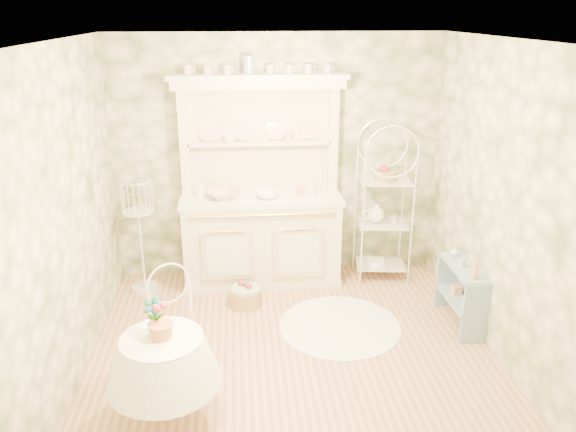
{
  "coord_description": "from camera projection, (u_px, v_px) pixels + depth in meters",
  "views": [
    {
      "loc": [
        -0.44,
        -4.26,
        2.92
      ],
      "look_at": [
        0.0,
        0.5,
        1.15
      ],
      "focal_mm": 35.0,
      "sensor_mm": 36.0,
      "label": 1
    }
  ],
  "objects": [
    {
      "name": "potted_geranium",
      "position": [
        155.0,
        318.0,
        3.99
      ],
      "size": [
        0.18,
        0.14,
        0.3
      ],
      "primitive_type": "imported",
      "rotation": [
        0.0,
        0.0,
        -0.23
      ],
      "color": "#3F7238",
      "rests_on": "round_table"
    },
    {
      "name": "wall_left",
      "position": [
        66.0,
        221.0,
        4.4
      ],
      "size": [
        3.6,
        3.6,
        0.0
      ],
      "primitive_type": "plane",
      "color": "beige",
      "rests_on": "floor"
    },
    {
      "name": "lace_rug",
      "position": [
        340.0,
        326.0,
        5.49
      ],
      "size": [
        1.3,
        1.3,
        0.01
      ],
      "primitive_type": "cylinder",
      "rotation": [
        0.0,
        0.0,
        0.1
      ],
      "color": "white",
      "rests_on": "floor"
    },
    {
      "name": "round_table",
      "position": [
        165.0,
        379.0,
        4.12
      ],
      "size": [
        0.75,
        0.75,
        0.72
      ],
      "primitive_type": "cylinder",
      "rotation": [
        0.0,
        0.0,
        0.15
      ],
      "color": "white",
      "rests_on": "floor"
    },
    {
      "name": "side_shelf",
      "position": [
        461.0,
        296.0,
        5.44
      ],
      "size": [
        0.36,
        0.74,
        0.61
      ],
      "primitive_type": "cube",
      "rotation": [
        0.0,
        0.0,
        0.13
      ],
      "color": "#7F9FB4",
      "rests_on": "floor"
    },
    {
      "name": "floor_basket",
      "position": [
        245.0,
        295.0,
        5.85
      ],
      "size": [
        0.35,
        0.35,
        0.22
      ],
      "primitive_type": "cylinder",
      "rotation": [
        0.0,
        0.0,
        -0.02
      ],
      "color": "tan",
      "rests_on": "floor"
    },
    {
      "name": "ceiling",
      "position": [
        294.0,
        41.0,
        4.09
      ],
      "size": [
        3.6,
        3.6,
        0.0
      ],
      "primitive_type": "plane",
      "color": "white",
      "rests_on": "floor"
    },
    {
      "name": "wall_front",
      "position": [
        329.0,
        334.0,
        2.88
      ],
      "size": [
        3.6,
        3.6,
        0.0
      ],
      "primitive_type": "plane",
      "color": "beige",
      "rests_on": "floor"
    },
    {
      "name": "bottle_glass",
      "position": [
        454.0,
        253.0,
        5.56
      ],
      "size": [
        0.08,
        0.08,
        0.1
      ],
      "primitive_type": "imported",
      "rotation": [
        0.0,
        0.0,
        -0.02
      ],
      "color": "silver",
      "rests_on": "side_shelf"
    },
    {
      "name": "bakers_rack",
      "position": [
        384.0,
        204.0,
        6.23
      ],
      "size": [
        0.6,
        0.46,
        1.77
      ],
      "primitive_type": "cube",
      "rotation": [
        0.0,
        0.0,
        -0.12
      ],
      "color": "white",
      "rests_on": "floor"
    },
    {
      "name": "cup_left",
      "position": [
        229.0,
        139.0,
        5.98
      ],
      "size": [
        0.11,
        0.11,
        0.09
      ],
      "primitive_type": "imported",
      "rotation": [
        0.0,
        0.0,
        0.01
      ],
      "color": "white",
      "rests_on": "kitchen_dresser"
    },
    {
      "name": "bottle_blue",
      "position": [
        463.0,
        263.0,
        5.33
      ],
      "size": [
        0.06,
        0.06,
        0.1
      ],
      "primitive_type": "imported",
      "rotation": [
        0.0,
        0.0,
        0.33
      ],
      "color": "#8399BB",
      "rests_on": "side_shelf"
    },
    {
      "name": "cafe_chair",
      "position": [
        170.0,
        336.0,
        4.47
      ],
      "size": [
        0.56,
        0.56,
        0.93
      ],
      "primitive_type": "cube",
      "rotation": [
        0.0,
        0.0,
        0.44
      ],
      "color": "white",
      "rests_on": "floor"
    },
    {
      "name": "wall_right",
      "position": [
        506.0,
        207.0,
        4.71
      ],
      "size": [
        3.6,
        3.6,
        0.0
      ],
      "primitive_type": "plane",
      "color": "beige",
      "rests_on": "floor"
    },
    {
      "name": "wall_back",
      "position": [
        277.0,
        159.0,
        6.24
      ],
      "size": [
        3.6,
        3.6,
        0.0
      ],
      "primitive_type": "plane",
      "color": "beige",
      "rests_on": "floor"
    },
    {
      "name": "floor",
      "position": [
        293.0,
        355.0,
        5.03
      ],
      "size": [
        3.6,
        3.6,
        0.0
      ],
      "primitive_type": "plane",
      "color": "tan",
      "rests_on": "ground"
    },
    {
      "name": "bowl_white",
      "position": [
        267.0,
        197.0,
        6.02
      ],
      "size": [
        0.27,
        0.27,
        0.08
      ],
      "primitive_type": "imported",
      "rotation": [
        0.0,
        0.0,
        -0.16
      ],
      "color": "white",
      "rests_on": "kitchen_dresser"
    },
    {
      "name": "kitchen_dresser",
      "position": [
        261.0,
        184.0,
        6.03
      ],
      "size": [
        1.87,
        0.61,
        2.29
      ],
      "primitive_type": "cube",
      "color": "#ECE3C8",
      "rests_on": "floor"
    },
    {
      "name": "birdcage_stand",
      "position": [
        140.0,
        226.0,
        5.97
      ],
      "size": [
        0.36,
        0.36,
        1.49
      ],
      "primitive_type": "cube",
      "rotation": [
        0.0,
        0.0,
        0.04
      ],
      "color": "white",
      "rests_on": "floor"
    },
    {
      "name": "bottle_amber",
      "position": [
        475.0,
        272.0,
        5.08
      ],
      "size": [
        0.09,
        0.09,
        0.17
      ],
      "primitive_type": "imported",
      "rotation": [
        0.0,
        0.0,
        0.43
      ],
      "color": "tan",
      "rests_on": "side_shelf"
    },
    {
      "name": "bowl_floral",
      "position": [
        223.0,
        197.0,
        6.02
      ],
      "size": [
        0.43,
        0.43,
        0.08
      ],
      "primitive_type": "imported",
      "rotation": [
        0.0,
        0.0,
        0.37
      ],
      "color": "white",
      "rests_on": "kitchen_dresser"
    },
    {
      "name": "cup_right",
      "position": [
        289.0,
        138.0,
        6.05
      ],
      "size": [
        0.13,
        0.13,
        0.1
      ],
      "primitive_type": "imported",
      "rotation": [
        0.0,
        0.0,
        0.27
      ],
      "color": "white",
      "rests_on": "kitchen_dresser"
    }
  ]
}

